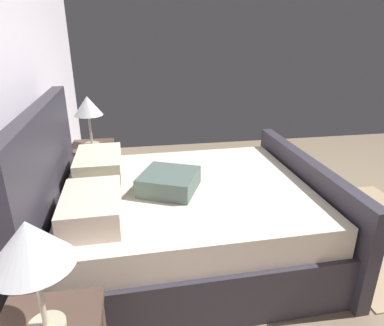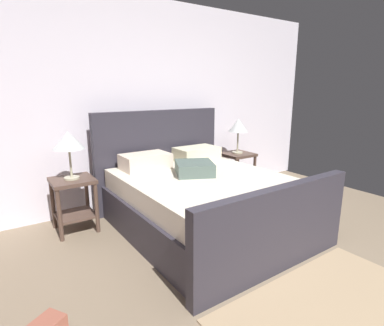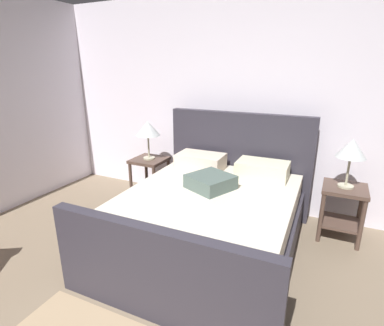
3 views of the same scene
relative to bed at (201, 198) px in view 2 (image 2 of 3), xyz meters
name	(u,v)px [view 2 (image 2 of 3)]	position (x,y,z in m)	size (l,w,h in m)	color
wall_back	(155,105)	(0.06, 1.21, 0.98)	(5.68, 0.12, 2.68)	white
bed	(201,198)	(0.00, 0.00, 0.00)	(1.83, 2.16, 1.28)	#312E38
nightstand_right	(237,166)	(1.22, 0.78, 0.05)	(0.44, 0.44, 0.60)	brown
table_lamp_right	(238,126)	(1.22, 0.78, 0.65)	(0.29, 0.29, 0.52)	#B7B293
nightstand_left	(74,196)	(-1.21, 0.73, 0.05)	(0.44, 0.44, 0.60)	brown
table_lamp_left	(68,141)	(-1.21, 0.73, 0.65)	(0.33, 0.33, 0.52)	#B7B293
area_rug	(357,325)	(0.00, -1.82, -0.35)	(1.74, 1.29, 0.01)	tan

